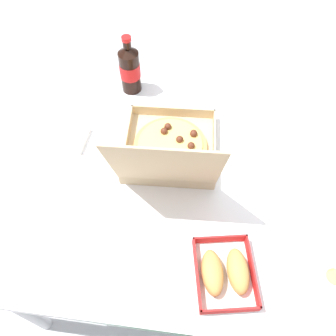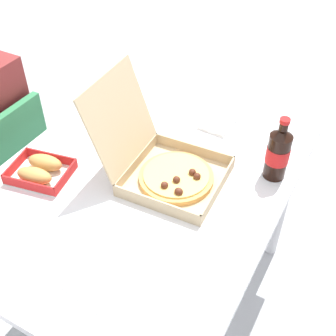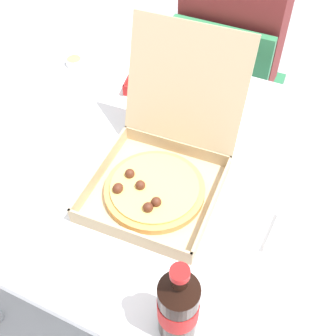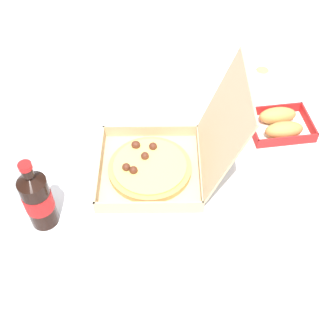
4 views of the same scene
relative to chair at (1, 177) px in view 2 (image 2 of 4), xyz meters
name	(u,v)px [view 2 (image 2 of 4)]	position (x,y,z in m)	size (l,w,h in m)	color
ground_plane	(150,301)	(0.05, -0.68, -0.48)	(10.00, 10.00, 0.00)	#B2B2B7
dining_table	(145,194)	(0.05, -0.68, 0.19)	(1.18, 0.89, 0.75)	white
chair	(1,177)	(0.00, 0.00, 0.00)	(0.40, 0.40, 0.83)	#338451
pizza_box_open	(166,167)	(0.07, -0.75, 0.32)	(0.31, 0.41, 0.32)	tan
bread_side_box	(40,170)	(-0.12, -0.39, 0.30)	(0.18, 0.21, 0.06)	white
cola_bottle	(278,153)	(0.25, -1.05, 0.37)	(0.07, 0.07, 0.22)	black
paper_menu	(109,274)	(-0.32, -0.80, 0.28)	(0.21, 0.15, 0.00)	white
napkin_pile	(217,124)	(0.41, -0.78, 0.29)	(0.11, 0.11, 0.02)	white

